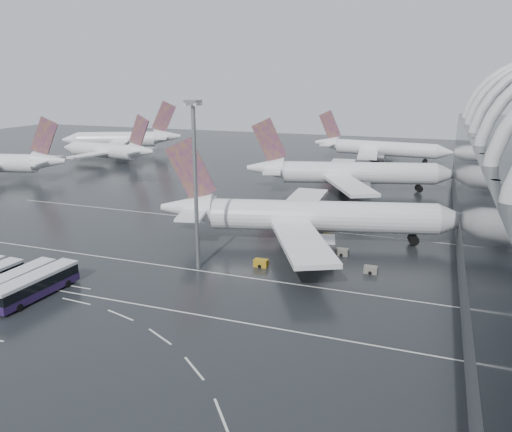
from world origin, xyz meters
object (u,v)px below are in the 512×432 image
(gse_cart_belly_c, at_px, (261,263))
(gse_cart_belly_e, at_px, (328,237))
(bus_row_near_d, at_px, (36,285))
(airliner_gate_c, at_px, (378,149))
(airliner_gate_b, at_px, (348,173))
(jet_remote_far, at_px, (124,139))
(bus_row_near_c, at_px, (17,281))
(floodlight_mast, at_px, (195,166))
(airliner_main, at_px, (307,217))
(gse_cart_belly_a, at_px, (300,261))
(gse_cart_belly_d, at_px, (371,270))
(jet_remote_mid, at_px, (109,151))
(jet_remote_west, at_px, (0,163))
(gse_cart_belly_b, at_px, (342,252))

(gse_cart_belly_c, bearing_deg, gse_cart_belly_e, 66.56)
(bus_row_near_d, relative_size, gse_cart_belly_c, 6.09)
(airliner_gate_c, bearing_deg, airliner_gate_b, -85.93)
(jet_remote_far, bearing_deg, bus_row_near_c, 93.52)
(floodlight_mast, bearing_deg, airliner_main, 55.35)
(gse_cart_belly_a, xyz_separation_m, gse_cart_belly_e, (1.79, 14.30, 0.01))
(gse_cart_belly_d, bearing_deg, airliner_main, 138.99)
(gse_cart_belly_a, bearing_deg, floodlight_mast, -154.55)
(airliner_main, relative_size, jet_remote_far, 1.25)
(airliner_gate_b, bearing_deg, jet_remote_mid, 154.48)
(bus_row_near_d, relative_size, gse_cart_belly_d, 6.56)
(jet_remote_west, xyz_separation_m, floodlight_mast, (89.07, -45.72, 11.96))
(jet_remote_west, relative_size, jet_remote_far, 0.95)
(gse_cart_belly_d, bearing_deg, jet_remote_west, 161.68)
(airliner_main, bearing_deg, airliner_gate_b, 75.98)
(gse_cart_belly_a, height_order, gse_cart_belly_b, gse_cart_belly_b)
(airliner_gate_b, distance_m, bus_row_near_c, 88.74)
(airliner_gate_c, bearing_deg, floodlight_mast, -91.11)
(floodlight_mast, height_order, gse_cart_belly_a, floodlight_mast)
(bus_row_near_d, xyz_separation_m, gse_cart_belly_b, (37.50, 31.75, -1.24))
(gse_cart_belly_a, height_order, gse_cart_belly_d, same)
(gse_cart_belly_d, bearing_deg, gse_cart_belly_a, -179.13)
(airliner_gate_c, bearing_deg, gse_cart_belly_c, -86.72)
(jet_remote_far, relative_size, bus_row_near_c, 3.60)
(airliner_gate_b, bearing_deg, bus_row_near_d, -125.23)
(airliner_gate_c, xyz_separation_m, gse_cart_belly_a, (0.60, -112.14, -3.93))
(airliner_gate_b, xyz_separation_m, bus_row_near_c, (-33.27, -82.21, -3.23))
(jet_remote_far, distance_m, bus_row_near_d, 141.14)
(jet_remote_west, xyz_separation_m, jet_remote_far, (3.58, 59.66, 0.47))
(airliner_main, height_order, gse_cart_belly_a, airliner_main)
(gse_cart_belly_b, height_order, gse_cart_belly_c, gse_cart_belly_c)
(airliner_main, bearing_deg, gse_cart_belly_c, -118.77)
(floodlight_mast, bearing_deg, gse_cart_belly_d, 15.43)
(gse_cart_belly_a, bearing_deg, jet_remote_far, 135.71)
(jet_remote_mid, height_order, jet_remote_far, jet_remote_far)
(jet_remote_west, bearing_deg, bus_row_near_d, 124.72)
(airliner_gate_b, relative_size, gse_cart_belly_e, 26.17)
(jet_remote_far, xyz_separation_m, gse_cart_belly_d, (112.23, -98.00, -4.80))
(gse_cart_belly_c, height_order, gse_cart_belly_d, gse_cart_belly_c)
(bus_row_near_c, height_order, bus_row_near_d, bus_row_near_d)
(jet_remote_far, distance_m, gse_cart_belly_c, 138.85)
(gse_cart_belly_e, bearing_deg, airliner_gate_b, 95.36)
(bus_row_near_d, bearing_deg, jet_remote_mid, 34.77)
(airliner_gate_c, bearing_deg, airliner_main, -84.92)
(airliner_main, distance_m, gse_cart_belly_c, 16.08)
(bus_row_near_c, bearing_deg, airliner_gate_c, -11.56)
(airliner_main, height_order, airliner_gate_c, airliner_main)
(airliner_gate_c, xyz_separation_m, jet_remote_far, (-100.03, -13.96, 0.87))
(jet_remote_mid, height_order, gse_cart_belly_e, jet_remote_mid)
(gse_cart_belly_c, bearing_deg, gse_cart_belly_a, 28.26)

